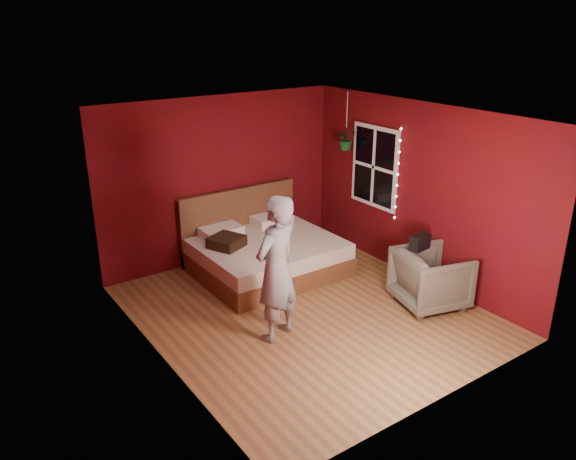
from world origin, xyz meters
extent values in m
plane|color=olive|center=(0.00, 0.00, 0.00)|extent=(4.50, 4.50, 0.00)
cube|color=#5D0D09|center=(0.00, 2.26, 1.30)|extent=(4.00, 0.02, 2.60)
cube|color=#5D0D09|center=(0.00, -2.26, 1.30)|extent=(4.00, 0.02, 2.60)
cube|color=#5D0D09|center=(-2.01, 0.00, 1.30)|extent=(0.02, 4.50, 2.60)
cube|color=#5D0D09|center=(2.01, 0.00, 1.30)|extent=(0.02, 4.50, 2.60)
cube|color=silver|center=(0.00, 0.00, 2.61)|extent=(4.00, 4.50, 0.02)
cube|color=white|center=(1.97, 0.90, 1.50)|extent=(0.04, 0.97, 1.27)
cube|color=black|center=(1.96, 0.90, 1.50)|extent=(0.02, 0.85, 1.15)
cube|color=white|center=(1.95, 0.90, 1.50)|extent=(0.03, 0.05, 1.15)
cube|color=white|center=(1.95, 0.90, 1.50)|extent=(0.03, 0.85, 0.05)
cylinder|color=silver|center=(1.94, 0.38, 1.50)|extent=(0.01, 0.01, 1.45)
sphere|color=#FFF2CC|center=(1.94, 0.38, 0.83)|extent=(0.04, 0.04, 0.04)
sphere|color=#FFF2CC|center=(1.94, 0.38, 0.99)|extent=(0.04, 0.04, 0.04)
sphere|color=#FFF2CC|center=(1.94, 0.38, 1.16)|extent=(0.04, 0.04, 0.04)
sphere|color=#FFF2CC|center=(1.94, 0.38, 1.33)|extent=(0.04, 0.04, 0.04)
sphere|color=#FFF2CC|center=(1.94, 0.38, 1.50)|extent=(0.04, 0.04, 0.04)
sphere|color=#FFF2CC|center=(1.94, 0.38, 1.67)|extent=(0.04, 0.04, 0.04)
sphere|color=#FFF2CC|center=(1.94, 0.38, 1.84)|extent=(0.04, 0.04, 0.04)
sphere|color=#FFF2CC|center=(1.94, 0.38, 2.01)|extent=(0.04, 0.04, 0.04)
sphere|color=#FFF2CC|center=(1.94, 0.38, 2.17)|extent=(0.04, 0.04, 0.04)
cube|color=brown|center=(0.25, 1.32, 0.14)|extent=(2.06, 1.75, 0.29)
cube|color=silver|center=(0.25, 1.32, 0.40)|extent=(2.02, 1.72, 0.23)
cube|color=brown|center=(0.25, 2.16, 0.57)|extent=(2.06, 0.08, 1.13)
cube|color=white|center=(-0.22, 1.91, 0.59)|extent=(0.62, 0.39, 0.14)
cube|color=white|center=(0.71, 1.91, 0.59)|extent=(0.62, 0.39, 0.14)
imported|color=gray|center=(-0.66, -0.28, 0.91)|extent=(0.76, 0.62, 1.81)
imported|color=#656250|center=(1.49, -0.80, 0.39)|extent=(1.06, 1.04, 0.79)
cube|color=black|center=(1.39, -0.64, 0.89)|extent=(0.30, 0.18, 0.21)
cube|color=black|center=(-0.36, 1.48, 0.59)|extent=(0.58, 0.58, 0.16)
cylinder|color=silver|center=(1.81, 1.41, 2.32)|extent=(0.01, 0.01, 0.55)
imported|color=#1A5B24|center=(1.81, 1.41, 1.87)|extent=(0.34, 0.30, 0.36)
camera|label=1|loc=(-3.97, -5.27, 3.71)|focal=35.00mm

